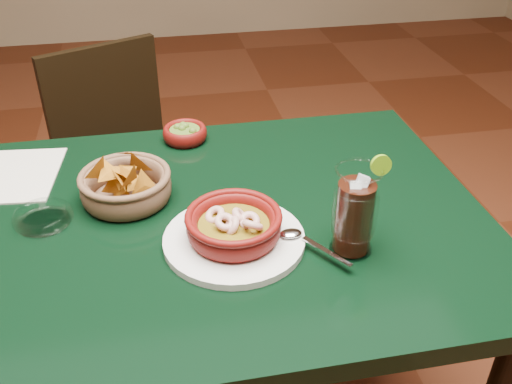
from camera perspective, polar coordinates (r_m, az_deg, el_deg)
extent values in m
cube|color=black|center=(1.14, -7.13, -3.56)|extent=(1.20, 0.80, 0.04)
cylinder|color=black|center=(1.74, 10.80, -4.83)|extent=(0.06, 0.06, 0.71)
cube|color=black|center=(1.85, -11.73, -0.01)|extent=(0.52, 0.52, 0.04)
cylinder|color=black|center=(1.80, -13.47, -9.69)|extent=(0.03, 0.03, 0.42)
cylinder|color=black|center=(1.91, -4.29, -5.91)|extent=(0.03, 0.03, 0.42)
cylinder|color=black|center=(2.05, -17.31, -4.32)|extent=(0.03, 0.03, 0.42)
cylinder|color=black|center=(2.15, -9.04, -1.28)|extent=(0.03, 0.03, 0.42)
cube|color=black|center=(1.89, -14.84, 8.07)|extent=(0.35, 0.18, 0.41)
cylinder|color=silver|center=(1.06, -2.21, -4.78)|extent=(0.26, 0.26, 0.01)
cylinder|color=#550B08|center=(1.05, -2.22, -4.30)|extent=(0.15, 0.15, 0.01)
torus|color=#550B08|center=(1.04, -2.24, -3.41)|extent=(0.20, 0.20, 0.04)
torus|color=#550B08|center=(1.03, -2.27, -2.46)|extent=(0.18, 0.18, 0.01)
cylinder|color=brown|center=(1.04, -2.24, -3.34)|extent=(0.13, 0.13, 0.01)
torus|color=beige|center=(1.03, -0.66, -2.94)|extent=(0.05, 0.05, 0.04)
torus|color=beige|center=(1.05, -1.56, -2.45)|extent=(0.04, 0.05, 0.04)
torus|color=beige|center=(1.04, -2.47, -2.67)|extent=(0.05, 0.05, 0.04)
torus|color=beige|center=(1.05, -4.13, -2.32)|extent=(0.05, 0.05, 0.04)
torus|color=beige|center=(1.02, -3.10, -3.01)|extent=(0.05, 0.05, 0.03)
torus|color=beige|center=(1.02, -2.46, -3.42)|extent=(0.04, 0.05, 0.05)
torus|color=beige|center=(1.01, -0.34, -3.33)|extent=(0.06, 0.05, 0.04)
cube|color=silver|center=(1.02, 7.09, -5.91)|extent=(0.07, 0.10, 0.00)
ellipsoid|color=silver|center=(1.05, 3.50, -4.15)|extent=(0.04, 0.03, 0.01)
cylinder|color=brown|center=(1.20, -12.71, -0.59)|extent=(0.16, 0.16, 0.01)
torus|color=brown|center=(1.19, -12.86, 0.46)|extent=(0.22, 0.22, 0.06)
torus|color=brown|center=(1.18, -13.02, 1.57)|extent=(0.19, 0.19, 0.01)
cone|color=#A15E12|center=(1.20, -12.80, 1.78)|extent=(0.06, 0.08, 0.09)
cone|color=#A15E12|center=(1.18, -13.87, 0.62)|extent=(0.08, 0.04, 0.07)
cone|color=#A15E12|center=(1.21, -12.56, 3.84)|extent=(0.07, 0.07, 0.05)
cone|color=#A15E12|center=(1.19, -13.50, 0.48)|extent=(0.06, 0.08, 0.07)
cone|color=#A15E12|center=(1.17, -11.95, 1.06)|extent=(0.07, 0.09, 0.07)
cone|color=#A15E12|center=(1.18, -14.53, 1.30)|extent=(0.09, 0.06, 0.07)
cone|color=#A15E12|center=(1.16, -11.11, 0.66)|extent=(0.07, 0.03, 0.07)
cone|color=#A15E12|center=(1.17, -14.45, 1.94)|extent=(0.08, 0.08, 0.05)
cone|color=#A15E12|center=(1.19, -12.09, 0.43)|extent=(0.02, 0.09, 0.09)
cone|color=#A15E12|center=(1.17, -12.61, 1.22)|extent=(0.08, 0.06, 0.08)
cone|color=#A15E12|center=(1.20, -11.70, 2.76)|extent=(0.08, 0.05, 0.08)
cone|color=#A15E12|center=(1.16, -13.12, 1.51)|extent=(0.06, 0.08, 0.08)
cone|color=#A15E12|center=(1.14, -13.38, 1.20)|extent=(0.04, 0.08, 0.08)
cone|color=#A15E12|center=(1.16, -15.61, 2.10)|extent=(0.07, 0.06, 0.09)
cone|color=#A15E12|center=(1.13, -12.50, 1.48)|extent=(0.06, 0.07, 0.07)
cone|color=#A15E12|center=(1.17, -13.36, 1.74)|extent=(0.08, 0.06, 0.07)
cylinder|color=#550B08|center=(1.41, -7.08, 5.24)|extent=(0.09, 0.09, 0.01)
torus|color=#550B08|center=(1.40, -7.13, 5.87)|extent=(0.13, 0.13, 0.04)
cylinder|color=#385317|center=(1.40, -7.14, 6.09)|extent=(0.07, 0.07, 0.01)
sphere|color=#385317|center=(1.40, -7.41, 6.31)|extent=(0.02, 0.02, 0.02)
sphere|color=#385317|center=(1.38, -6.34, 6.06)|extent=(0.02, 0.02, 0.02)
sphere|color=#385317|center=(1.41, -7.30, 6.63)|extent=(0.02, 0.02, 0.02)
sphere|color=#385317|center=(1.41, -7.09, 6.55)|extent=(0.02, 0.02, 0.02)
sphere|color=#385317|center=(1.41, -7.87, 6.44)|extent=(0.02, 0.02, 0.02)
cylinder|color=white|center=(1.06, 9.43, -5.47)|extent=(0.08, 0.08, 0.01)
torus|color=white|center=(1.01, 9.85, -1.86)|extent=(0.17, 0.17, 0.09)
cylinder|color=black|center=(1.02, 9.78, -2.48)|extent=(0.07, 0.07, 0.14)
cube|color=silver|center=(1.00, 10.10, -0.36)|extent=(0.03, 0.03, 0.03)
cube|color=silver|center=(0.98, 9.88, 0.51)|extent=(0.02, 0.03, 0.03)
cube|color=silver|center=(0.99, 10.51, -0.27)|extent=(0.02, 0.03, 0.03)
cube|color=silver|center=(0.99, 9.89, -0.30)|extent=(0.03, 0.03, 0.03)
cube|color=silver|center=(0.98, 10.62, 1.08)|extent=(0.03, 0.03, 0.03)
torus|color=white|center=(0.97, 10.30, 2.15)|extent=(0.08, 0.08, 0.00)
cylinder|color=#629712|center=(0.98, 12.39, 2.65)|extent=(0.04, 0.01, 0.04)
cylinder|color=white|center=(1.18, -20.42, -2.77)|extent=(0.10, 0.10, 0.01)
torus|color=white|center=(1.18, -20.53, -2.32)|extent=(0.12, 0.12, 0.03)
cube|color=beige|center=(1.36, -22.71, 1.58)|extent=(0.19, 0.24, 0.00)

